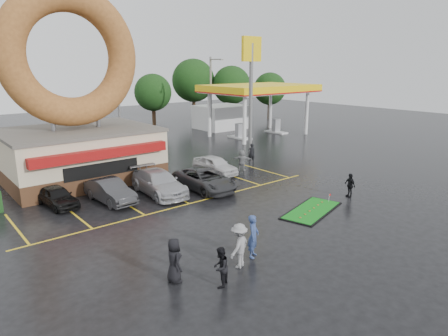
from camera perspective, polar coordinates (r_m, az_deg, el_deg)
ground at (r=21.69m, az=0.20°, el=-7.45°), size 120.00×120.00×0.00m
donut_shop at (r=30.33m, az=-20.36°, el=6.72°), size 10.20×8.70×13.50m
gas_station at (r=49.24m, az=2.62°, el=9.38°), size 12.30×13.65×5.90m
shell_sign at (r=37.72m, az=3.89°, el=13.39°), size 2.20×0.36×10.60m
streetlight_mid at (r=40.24m, az=-14.77°, el=9.32°), size 0.40×2.21×9.00m
streetlight_right at (r=47.34m, az=-1.83°, el=10.50°), size 0.40×2.21×9.00m
tree_far_a at (r=59.88m, az=1.07°, el=11.74°), size 5.60×5.60×8.00m
tree_far_b at (r=62.56m, az=6.55°, el=11.17°), size 4.90×4.90×7.00m
tree_far_c at (r=60.56m, az=-4.39°, el=12.35°), size 6.30×6.30×9.00m
tree_far_d at (r=54.66m, az=-10.12°, el=10.57°), size 4.90×4.90×7.00m
car_black at (r=25.52m, az=-22.75°, el=-3.76°), size 1.82×3.70×1.22m
car_dgrey at (r=25.21m, az=-15.97°, el=-3.17°), size 1.81×4.32×1.39m
car_silver at (r=26.05m, az=-9.28°, el=-2.08°), size 2.46×5.33×1.51m
car_grey at (r=26.64m, az=-2.79°, el=-1.65°), size 2.34×5.05×1.40m
car_white at (r=30.48m, az=-1.28°, el=0.44°), size 1.79×4.13×1.39m
person_blue at (r=17.50m, az=4.21°, el=-9.68°), size 0.83×0.76×1.91m
person_blackjkt at (r=15.38m, az=-0.52°, el=-13.98°), size 0.96×0.91×1.57m
person_hoodie at (r=16.65m, az=2.18°, el=-11.03°), size 1.39×1.10×1.89m
person_bystander at (r=15.75m, az=-7.15°, el=-12.96°), size 0.68×0.94×1.77m
person_cameraman at (r=26.38m, az=17.53°, el=-2.35°), size 0.62×0.97×1.53m
person_walker_near at (r=31.44m, az=2.56°, el=1.13°), size 1.43×1.47×1.67m
person_walker_far at (r=33.89m, az=3.94°, el=2.10°), size 0.72×0.61×1.68m
putting_green at (r=23.53m, az=12.41°, el=-5.92°), size 4.86×3.07×0.56m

